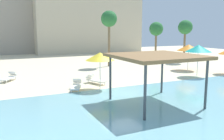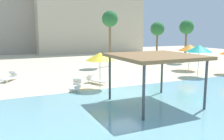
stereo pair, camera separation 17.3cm
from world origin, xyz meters
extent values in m
plane|color=beige|center=(0.00, 0.00, 0.00)|extent=(80.00, 80.00, 0.00)
cube|color=#7AB7C1|center=(0.00, -5.25, 0.02)|extent=(44.00, 13.50, 0.04)
cylinder|color=#42474C|center=(-1.44, -1.14, 1.36)|extent=(0.14, 0.14, 2.73)
cylinder|color=#42474C|center=(2.42, -1.14, 1.36)|extent=(0.14, 0.14, 2.73)
cylinder|color=#42474C|center=(-1.44, -5.01, 1.36)|extent=(0.14, 0.14, 2.73)
cylinder|color=#42474C|center=(2.42, -5.01, 1.36)|extent=(0.14, 0.14, 2.73)
cube|color=olive|center=(0.49, -3.08, 2.82)|extent=(4.57, 4.57, 0.18)
cylinder|color=silver|center=(11.11, 5.79, 1.05)|extent=(0.06, 0.06, 2.10)
cone|color=orange|center=(11.11, 5.79, 2.44)|extent=(2.48, 2.48, 0.68)
cylinder|color=silver|center=(9.26, 2.54, 1.15)|extent=(0.06, 0.06, 2.29)
cone|color=teal|center=(9.26, 2.54, 2.62)|extent=(2.37, 2.37, 0.65)
cylinder|color=silver|center=(-0.90, 1.83, 1.06)|extent=(0.06, 0.06, 2.11)
cone|color=yellow|center=(-0.90, 1.83, 2.40)|extent=(2.10, 2.10, 0.58)
cylinder|color=white|center=(-0.06, 2.91, 0.11)|extent=(0.05, 0.05, 0.22)
cylinder|color=white|center=(-0.50, 2.73, 0.11)|extent=(0.05, 0.05, 0.22)
cylinder|color=white|center=(-0.60, 4.24, 0.11)|extent=(0.05, 0.05, 0.22)
cylinder|color=white|center=(-1.05, 4.06, 0.11)|extent=(0.05, 0.05, 0.22)
cube|color=white|center=(-0.55, 3.49, 0.27)|extent=(1.23, 1.89, 0.10)
cube|color=white|center=(-0.83, 4.17, 0.55)|extent=(0.75, 0.70, 0.40)
cylinder|color=white|center=(-7.10, 6.80, 0.11)|extent=(0.05, 0.05, 0.22)
cylinder|color=white|center=(-7.51, 7.05, 0.11)|extent=(0.05, 0.05, 0.22)
cylinder|color=white|center=(-6.35, 8.03, 0.11)|extent=(0.05, 0.05, 0.22)
cylinder|color=white|center=(-6.76, 8.28, 0.11)|extent=(0.05, 0.05, 0.22)
cube|color=white|center=(-6.93, 7.54, 0.27)|extent=(1.45, 1.85, 0.10)
cube|color=white|center=(-6.54, 8.17, 0.55)|extent=(0.78, 0.75, 0.40)
cylinder|color=white|center=(-2.73, 1.32, 0.11)|extent=(0.05, 0.05, 0.22)
cylinder|color=white|center=(-3.17, 1.51, 0.11)|extent=(0.05, 0.05, 0.22)
cylinder|color=white|center=(-2.16, 2.65, 0.11)|extent=(0.05, 0.05, 0.22)
cylinder|color=white|center=(-2.60, 2.83, 0.11)|extent=(0.05, 0.05, 0.22)
cube|color=white|center=(-2.66, 2.08, 0.27)|extent=(1.26, 1.89, 0.10)
cube|color=white|center=(-2.37, 2.76, 0.55)|extent=(0.75, 0.70, 0.40)
cylinder|color=brown|center=(4.44, 11.96, 2.64)|extent=(0.28, 0.28, 5.27)
sphere|color=#286B33|center=(4.44, 11.96, 5.62)|extent=(1.90, 1.90, 1.90)
cylinder|color=brown|center=(12.27, 13.48, 2.07)|extent=(0.28, 0.28, 4.15)
sphere|color=#286B33|center=(12.27, 13.48, 4.50)|extent=(1.90, 1.90, 1.90)
cylinder|color=brown|center=(15.21, 11.04, 2.18)|extent=(0.28, 0.28, 4.36)
sphere|color=#286B33|center=(15.21, 11.04, 4.71)|extent=(1.90, 1.90, 1.90)
cube|color=beige|center=(8.89, 34.07, 7.34)|extent=(20.77, 11.57, 14.69)
camera|label=1|loc=(-7.47, -14.18, 4.23)|focal=38.50mm
camera|label=2|loc=(-7.31, -14.26, 4.23)|focal=38.50mm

